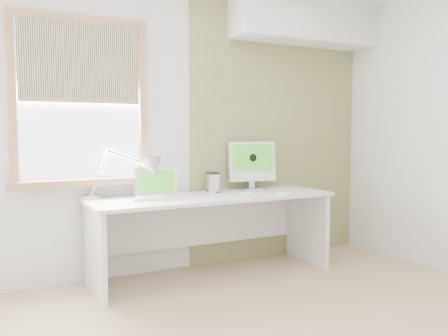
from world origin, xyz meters
TOP-DOWN VIEW (x-y plane):
  - room at (0.00, 0.00)m, footprint 4.04×3.54m
  - accent_wall at (1.00, 1.74)m, footprint 2.00×0.02m
  - soffit at (1.20, 1.57)m, footprint 1.60×0.40m
  - window at (-1.00, 1.71)m, footprint 1.20×0.14m
  - desk at (0.06, 1.44)m, footprint 2.20×0.70m
  - desk_lamp at (-0.54, 1.56)m, footprint 0.72×0.42m
  - laptop at (-0.45, 1.43)m, footprint 0.44×0.40m
  - phone_dock at (0.13, 1.53)m, footprint 0.08×0.08m
  - external_drive at (0.16, 1.58)m, footprint 0.11×0.16m
  - imac at (0.61, 1.61)m, footprint 0.48×0.19m
  - keyboard at (0.83, 1.17)m, footprint 0.42×0.18m
  - mouse at (0.32, 1.24)m, footprint 0.09×0.11m

SIDE VIEW (x-z plane):
  - desk at x=0.06m, z-range 0.17..0.90m
  - keyboard at x=0.83m, z-range 0.73..0.75m
  - mouse at x=0.32m, z-range 0.73..0.76m
  - phone_dock at x=0.13m, z-range 0.70..0.84m
  - laptop at x=-0.45m, z-range 0.67..0.92m
  - external_drive at x=0.16m, z-range 0.73..0.92m
  - desk_lamp at x=-0.54m, z-range 0.74..1.17m
  - imac at x=0.61m, z-range 0.76..1.23m
  - room at x=0.00m, z-range -0.02..2.62m
  - accent_wall at x=1.00m, z-range 0.00..2.60m
  - window at x=-1.00m, z-range 0.83..2.25m
  - soffit at x=1.20m, z-range 2.19..2.61m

